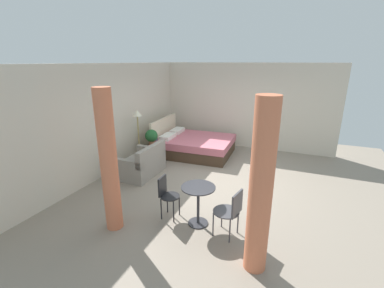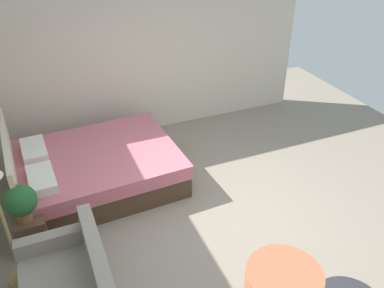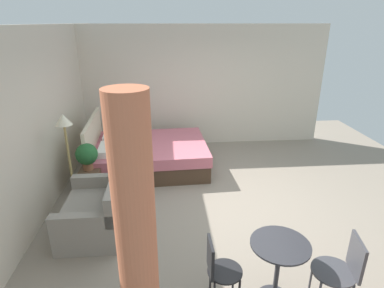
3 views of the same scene
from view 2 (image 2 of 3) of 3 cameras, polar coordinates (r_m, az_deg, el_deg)
ground_plane at (r=5.30m, az=3.95°, el=-11.62°), size 8.74×8.68×0.02m
wall_right at (r=6.91m, az=-6.42°, el=12.67°), size 0.12×5.68×2.78m
bed at (r=5.94m, az=-13.79°, el=-3.46°), size 1.87×2.32×1.09m
nightstand at (r=5.29m, az=-21.93°, el=-11.04°), size 0.52×0.35×0.45m
potted_plant at (r=4.91m, az=-23.26°, el=-7.55°), size 0.37×0.37×0.47m
vase at (r=5.20m, az=-22.60°, el=-7.68°), size 0.09×0.09×0.16m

